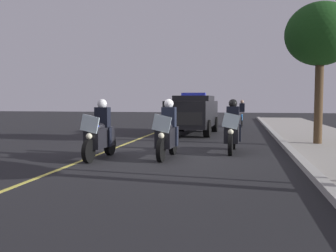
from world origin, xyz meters
name	(u,v)px	position (x,y,z in m)	size (l,w,h in m)	color
ground_plane	(168,156)	(0.00, 0.00, 0.00)	(80.00, 80.00, 0.00)	black
curb_strip	(297,157)	(0.00, 3.75, 0.07)	(48.00, 0.24, 0.15)	#B7B5AD
lane_stripe_center	(101,153)	(0.00, -2.16, 0.00)	(48.00, 0.12, 0.01)	#E0D14C
police_motorcycle_lead_left	(100,135)	(0.97, -1.79, 0.70)	(2.14, 0.59, 1.72)	black
police_motorcycle_lead_right	(167,134)	(0.46, 0.08, 0.70)	(2.14, 0.59, 1.72)	black
police_motorcycle_trailing	(232,131)	(-1.12, 1.91, 0.70)	(2.14, 0.59, 1.72)	black
police_suv	(193,113)	(-7.39, -0.14, 1.07)	(4.98, 2.25, 2.05)	black
cyclist_background	(242,113)	(-12.95, 2.26, 0.84)	(1.76, 0.33, 1.69)	black
tree_mid_block	(320,35)	(-3.36, 4.96, 4.02)	(2.51, 2.51, 5.10)	#4C3823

